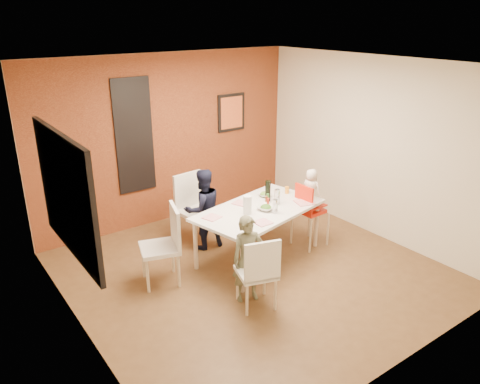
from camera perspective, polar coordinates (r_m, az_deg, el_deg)
ground at (r=6.37m, az=1.61°, el=-9.64°), size 4.50×4.50×0.00m
ceiling at (r=5.51m, az=1.90°, el=15.29°), size 4.50×4.50×0.02m
wall_back at (r=7.63m, az=-8.69°, el=6.36°), size 4.50×0.02×2.70m
wall_front at (r=4.39m, az=20.08°, el=-6.01°), size 4.50×0.02×2.70m
wall_left at (r=4.86m, az=-19.82°, el=-3.31°), size 0.02×4.50×2.70m
wall_right at (r=7.34m, az=15.86°, el=5.21°), size 0.02×4.50×2.70m
brick_accent_wall at (r=7.61m, az=-8.61°, el=6.33°), size 4.50×0.02×2.70m
picture_window_frame at (r=4.97m, az=-20.45°, el=-0.34°), size 0.05×1.70×1.30m
picture_window_pane at (r=4.98m, az=-20.29°, el=-0.30°), size 0.02×1.55×1.15m
glassblock_strip at (r=7.32m, az=-12.80°, el=6.66°), size 0.55×0.03×1.70m
glassblock_surround at (r=7.31m, az=-12.78°, el=6.65°), size 0.60×0.03×1.76m
art_print_frame at (r=8.14m, az=-1.08°, el=9.67°), size 0.54×0.03×0.64m
art_print_canvas at (r=8.12m, az=-1.02°, el=9.65°), size 0.44×0.01×0.54m
dining_table at (r=6.43m, az=2.34°, el=-2.57°), size 1.96×1.35×0.75m
chair_near at (r=5.39m, az=2.31°, el=-9.48°), size 0.53×0.53×0.92m
chair_far at (r=6.97m, az=-5.70°, el=-1.54°), size 0.54×0.54×1.05m
chair_left at (r=5.97m, az=-8.98°, el=-5.93°), size 0.59×0.59×1.02m
high_chair at (r=6.87m, az=8.37°, el=-2.07°), size 0.43×0.43×0.97m
child_near at (r=5.56m, az=0.98°, el=-8.16°), size 0.45×0.36×1.08m
child_far at (r=6.77m, az=-4.53°, el=-2.08°), size 0.62×0.50×1.20m
toddler at (r=6.77m, az=8.64°, el=0.29°), size 0.27×0.34×0.61m
plate_near_left at (r=5.97m, az=2.78°, el=-3.72°), size 0.20×0.20×0.01m
plate_far_mid at (r=6.57m, az=0.12°, el=-1.32°), size 0.26×0.26×0.01m
plate_near_right at (r=6.65m, az=7.87°, el=-1.25°), size 0.30×0.30×0.01m
plate_far_left at (r=6.12m, az=-3.43°, el=-3.10°), size 0.25×0.25×0.01m
salad_bowl_a at (r=6.35m, az=3.18°, el=-1.94°), size 0.29×0.29×0.06m
salad_bowl_b at (r=6.82m, az=3.07°, el=-0.33°), size 0.25×0.25×0.05m
wine_bottle at (r=6.61m, az=3.41°, el=0.12°), size 0.08×0.08×0.30m
wine_glass_a at (r=6.23m, az=4.31°, el=-1.75°), size 0.07×0.07×0.20m
wine_glass_b at (r=6.53m, az=4.55°, el=-0.58°), size 0.08×0.08×0.22m
paper_towel_roll at (r=6.18m, az=0.91°, el=-1.57°), size 0.11×0.11×0.26m
condiment_red at (r=6.43m, az=3.43°, el=-1.30°), size 0.03×0.03×0.13m
condiment_green at (r=6.57m, az=3.38°, el=-0.77°), size 0.04×0.04×0.14m
condiment_brown at (r=6.48m, az=3.22°, el=-1.08°), size 0.04×0.04×0.14m
sippy_cup at (r=6.95m, az=5.75°, el=0.24°), size 0.06×0.06×0.10m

